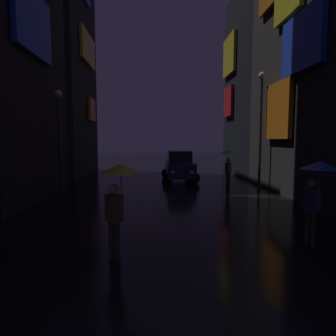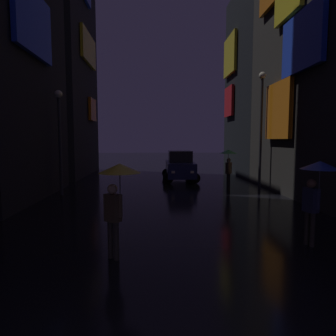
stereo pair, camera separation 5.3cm
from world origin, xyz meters
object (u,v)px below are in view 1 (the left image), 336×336
Objects in this scene: streetlamp_right_far at (261,118)px; pedestrian_foreground_left_blue at (318,179)px; pedestrian_far_right_green at (228,158)px; streetlamp_left_far at (59,129)px; car_distant at (179,166)px; pedestrian_near_crossing_yellow at (119,184)px.

pedestrian_foreground_left_blue is at bearing -100.99° from streetlamp_right_far.
streetlamp_right_far is at bearing 8.19° from pedestrian_far_right_green.
pedestrian_far_right_green is at bearing -171.81° from streetlamp_right_far.
pedestrian_far_right_green is 8.43m from streetlamp_left_far.
pedestrian_far_right_green is 0.35× the size of streetlamp_right_far.
streetlamp_left_far reaches higher than car_distant.
streetlamp_right_far is (10.00, 1.15, 0.64)m from streetlamp_left_far.
car_distant is 6.05m from streetlamp_right_far.
pedestrian_near_crossing_yellow is at bearing -124.94° from streetlamp_right_far.
pedestrian_foreground_left_blue is 0.35× the size of streetlamp_right_far.
pedestrian_foreground_left_blue is at bearing -41.45° from streetlamp_left_far.
pedestrian_far_right_green is 0.51× the size of car_distant.
pedestrian_foreground_left_blue is at bearing -79.40° from car_distant.
streetlamp_right_far is at bearing -42.71° from car_distant.
pedestrian_near_crossing_yellow and pedestrian_far_right_green have the same top height.
pedestrian_far_right_green is 2.74m from streetlamp_right_far.
pedestrian_foreground_left_blue is 0.51× the size of car_distant.
pedestrian_near_crossing_yellow is 0.35× the size of streetlamp_right_far.
pedestrian_near_crossing_yellow is at bearing -117.53° from pedestrian_far_right_green.
streetlamp_right_far reaches higher than pedestrian_far_right_green.
pedestrian_foreground_left_blue is at bearing -89.37° from pedestrian_far_right_green.
pedestrian_far_right_green is (4.61, 8.85, 0.00)m from pedestrian_near_crossing_yellow.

